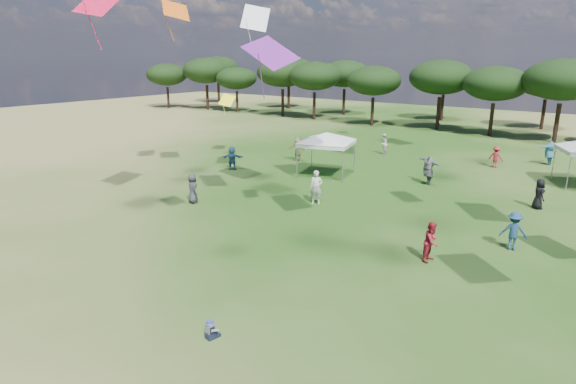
# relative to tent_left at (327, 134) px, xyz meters

# --- Properties ---
(ground) EXTENTS (140.00, 140.00, 0.00)m
(ground) POSITION_rel_tent_left_xyz_m (7.15, -20.82, -2.80)
(ground) COLOR #2A5218
(ground) RESTS_ON ground
(tree_line) EXTENTS (108.78, 17.63, 7.77)m
(tree_line) POSITION_rel_tent_left_xyz_m (9.54, 26.59, 2.62)
(tree_line) COLOR black
(tree_line) RESTS_ON ground
(tent_left) EXTENTS (6.40, 6.40, 3.22)m
(tent_left) POSITION_rel_tent_left_xyz_m (0.00, 0.00, 0.00)
(tent_left) COLOR gray
(tent_left) RESTS_ON ground
(toddler) EXTENTS (0.41, 0.45, 0.58)m
(toddler) POSITION_rel_tent_left_xyz_m (7.56, -18.47, -2.54)
(toddler) COLOR black
(toddler) RESTS_ON ground
(festival_crowd) EXTENTS (28.39, 23.61, 1.87)m
(festival_crowd) POSITION_rel_tent_left_xyz_m (6.89, 1.95, -1.92)
(festival_crowd) COLOR beige
(festival_crowd) RESTS_ON ground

